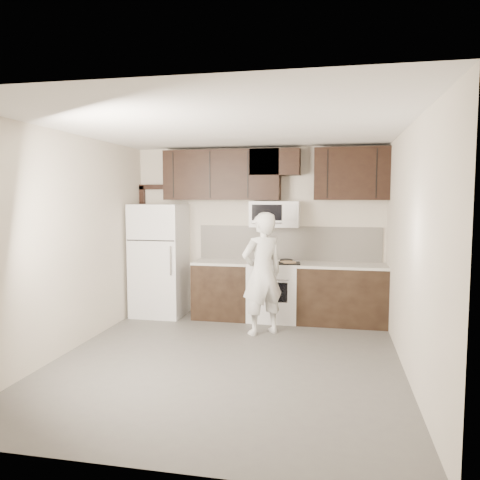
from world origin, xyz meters
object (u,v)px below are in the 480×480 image
(microwave, at_px, (275,214))
(person, at_px, (262,274))
(stove, at_px, (273,291))
(refrigerator, at_px, (159,260))

(microwave, bearing_deg, person, -93.73)
(stove, height_order, microwave, microwave)
(stove, height_order, refrigerator, refrigerator)
(refrigerator, bearing_deg, stove, 1.51)
(stove, xyz_separation_m, person, (-0.06, -0.77, 0.39))
(refrigerator, height_order, person, refrigerator)
(stove, relative_size, person, 0.55)
(stove, distance_m, microwave, 1.20)
(stove, xyz_separation_m, refrigerator, (-1.85, -0.05, 0.44))
(microwave, height_order, person, microwave)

